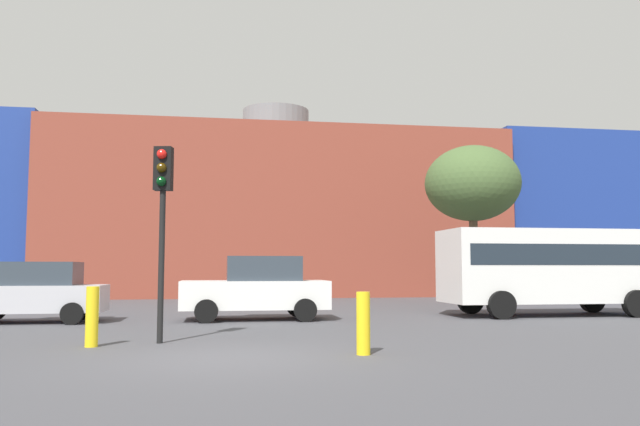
{
  "coord_description": "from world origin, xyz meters",
  "views": [
    {
      "loc": [
        -0.12,
        -10.87,
        1.49
      ],
      "look_at": [
        3.04,
        8.88,
        3.25
      ],
      "focal_mm": 35.5,
      "sensor_mm": 36.0,
      "label": 1
    }
  ],
  "objects_px": {
    "white_bus": "(549,265)",
    "bare_tree_0": "(472,184)",
    "parked_car_1": "(35,292)",
    "bollard_yellow_0": "(92,317)",
    "parked_car_2": "(257,288)",
    "traffic_light_island": "(162,198)",
    "bollard_yellow_1": "(363,323)"
  },
  "relations": [
    {
      "from": "parked_car_1",
      "to": "bollard_yellow_0",
      "type": "distance_m",
      "value": 6.52
    },
    {
      "from": "traffic_light_island",
      "to": "bare_tree_0",
      "type": "height_order",
      "value": "bare_tree_0"
    },
    {
      "from": "white_bus",
      "to": "parked_car_2",
      "type": "bearing_deg",
      "value": 1.29
    },
    {
      "from": "parked_car_2",
      "to": "traffic_light_island",
      "type": "distance_m",
      "value": 6.33
    },
    {
      "from": "bollard_yellow_1",
      "to": "parked_car_2",
      "type": "bearing_deg",
      "value": 99.96
    },
    {
      "from": "parked_car_2",
      "to": "white_bus",
      "type": "bearing_deg",
      "value": -178.71
    },
    {
      "from": "parked_car_1",
      "to": "bare_tree_0",
      "type": "xyz_separation_m",
      "value": [
        15.68,
        6.61,
        4.25
      ]
    },
    {
      "from": "bollard_yellow_0",
      "to": "bollard_yellow_1",
      "type": "relative_size",
      "value": 1.06
    },
    {
      "from": "white_bus",
      "to": "bollard_yellow_0",
      "type": "height_order",
      "value": "white_bus"
    },
    {
      "from": "white_bus",
      "to": "bare_tree_0",
      "type": "height_order",
      "value": "bare_tree_0"
    },
    {
      "from": "bollard_yellow_0",
      "to": "parked_car_2",
      "type": "bearing_deg",
      "value": 59.5
    },
    {
      "from": "parked_car_1",
      "to": "white_bus",
      "type": "bearing_deg",
      "value": -179.22
    },
    {
      "from": "white_bus",
      "to": "bollard_yellow_1",
      "type": "relative_size",
      "value": 6.26
    },
    {
      "from": "traffic_light_island",
      "to": "bollard_yellow_1",
      "type": "xyz_separation_m",
      "value": [
        3.65,
        -2.3,
        -2.39
      ]
    },
    {
      "from": "bare_tree_0",
      "to": "bollard_yellow_1",
      "type": "height_order",
      "value": "bare_tree_0"
    },
    {
      "from": "parked_car_2",
      "to": "bollard_yellow_0",
      "type": "distance_m",
      "value": 6.92
    },
    {
      "from": "parked_car_1",
      "to": "white_bus",
      "type": "height_order",
      "value": "white_bus"
    },
    {
      "from": "parked_car_1",
      "to": "traffic_light_island",
      "type": "height_order",
      "value": "traffic_light_island"
    },
    {
      "from": "bare_tree_0",
      "to": "bollard_yellow_1",
      "type": "distance_m",
      "value": 17.21
    },
    {
      "from": "traffic_light_island",
      "to": "bollard_yellow_1",
      "type": "height_order",
      "value": "traffic_light_island"
    },
    {
      "from": "parked_car_2",
      "to": "white_bus",
      "type": "height_order",
      "value": "white_bus"
    },
    {
      "from": "parked_car_2",
      "to": "bare_tree_0",
      "type": "relative_size",
      "value": 0.63
    },
    {
      "from": "parked_car_2",
      "to": "white_bus",
      "type": "relative_size",
      "value": 0.63
    },
    {
      "from": "parked_car_2",
      "to": "bollard_yellow_1",
      "type": "bearing_deg",
      "value": 99.96
    },
    {
      "from": "bollard_yellow_0",
      "to": "bare_tree_0",
      "type": "bearing_deg",
      "value": 43.96
    },
    {
      "from": "bollard_yellow_0",
      "to": "traffic_light_island",
      "type": "bearing_deg",
      "value": 17.69
    },
    {
      "from": "bare_tree_0",
      "to": "bollard_yellow_1",
      "type": "bearing_deg",
      "value": -119.37
    },
    {
      "from": "bare_tree_0",
      "to": "bollard_yellow_1",
      "type": "xyz_separation_m",
      "value": [
        -8.14,
        -14.46,
        -4.54
      ]
    },
    {
      "from": "parked_car_2",
      "to": "bollard_yellow_0",
      "type": "height_order",
      "value": "parked_car_2"
    },
    {
      "from": "white_bus",
      "to": "traffic_light_island",
      "type": "xyz_separation_m",
      "value": [
        -11.64,
        -5.77,
        1.31
      ]
    },
    {
      "from": "bollard_yellow_1",
      "to": "parked_car_1",
      "type": "bearing_deg",
      "value": 133.82
    },
    {
      "from": "traffic_light_island",
      "to": "bare_tree_0",
      "type": "bearing_deg",
      "value": 146.96
    }
  ]
}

